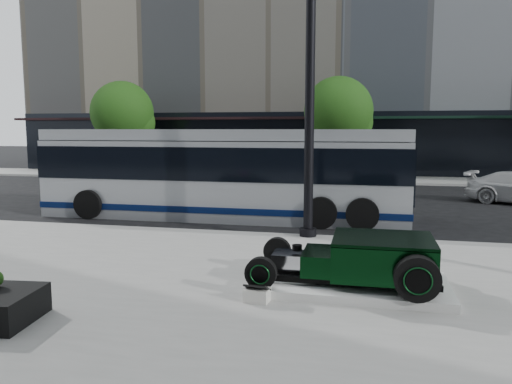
# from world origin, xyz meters

# --- Properties ---
(ground) EXTENTS (120.00, 120.00, 0.00)m
(ground) POSITION_xyz_m (0.00, 0.00, 0.00)
(ground) COLOR black
(ground) RESTS_ON ground
(sidewalk_far) EXTENTS (70.00, 4.00, 0.12)m
(sidewalk_far) POSITION_xyz_m (0.00, 14.00, 0.06)
(sidewalk_far) COLOR gray
(sidewalk_far) RESTS_ON ground
(street_trees) EXTENTS (29.80, 3.80, 5.70)m
(street_trees) POSITION_xyz_m (1.15, 13.07, 3.77)
(street_trees) COLOR black
(street_trees) RESTS_ON sidewalk_far
(display_plinth) EXTENTS (3.40, 1.80, 0.15)m
(display_plinth) POSITION_xyz_m (2.38, -6.44, 0.20)
(display_plinth) COLOR silver
(display_plinth) RESTS_ON sidewalk_near
(hot_rod) EXTENTS (3.22, 2.00, 0.81)m
(hot_rod) POSITION_xyz_m (2.71, -6.44, 0.70)
(hot_rod) COLOR black
(hot_rod) RESTS_ON display_plinth
(info_plaque) EXTENTS (0.43, 0.34, 0.31)m
(info_plaque) POSITION_xyz_m (0.91, -7.43, 0.24)
(info_plaque) COLOR silver
(info_plaque) RESTS_ON sidewalk_near
(lamppost) EXTENTS (0.45, 0.45, 8.22)m
(lamppost) POSITION_xyz_m (1.14, -2.20, 3.92)
(lamppost) COLOR black
(lamppost) RESTS_ON sidewalk_near
(transit_bus) EXTENTS (12.12, 2.88, 2.92)m
(transit_bus) POSITION_xyz_m (-2.05, 0.73, 1.49)
(transit_bus) COLOR #B2B7BD
(transit_bus) RESTS_ON ground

